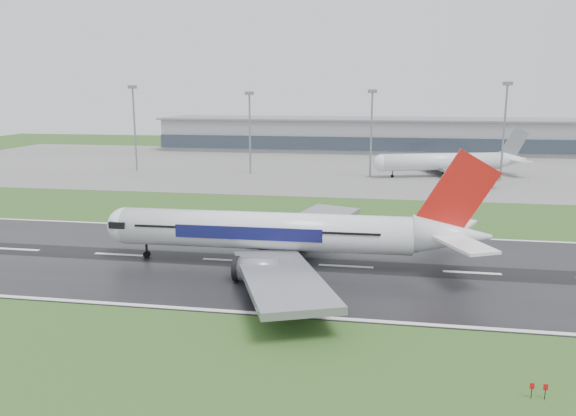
# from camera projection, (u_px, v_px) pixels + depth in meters

# --- Properties ---
(ground) EXTENTS (520.00, 520.00, 0.00)m
(ground) POSITION_uv_depth(u_px,v_px,m) (472.00, 273.00, 88.21)
(ground) COLOR #284D1C
(ground) RESTS_ON ground
(runway) EXTENTS (400.00, 45.00, 0.10)m
(runway) POSITION_uv_depth(u_px,v_px,m) (472.00, 273.00, 88.20)
(runway) COLOR black
(runway) RESTS_ON ground
(apron) EXTENTS (400.00, 130.00, 0.08)m
(apron) POSITION_uv_depth(u_px,v_px,m) (421.00, 168.00, 208.80)
(apron) COLOR slate
(apron) RESTS_ON ground
(terminal) EXTENTS (240.00, 36.00, 15.00)m
(terminal) POSITION_uv_depth(u_px,v_px,m) (414.00, 136.00, 265.15)
(terminal) COLOR gray
(terminal) RESTS_ON ground
(main_airliner) EXTENTS (64.54, 61.56, 18.78)m
(main_airliner) POSITION_uv_depth(u_px,v_px,m) (291.00, 209.00, 90.70)
(main_airliner) COLOR white
(main_airliner) RESTS_ON runway
(parked_airliner) EXTENTS (68.09, 65.61, 16.18)m
(parked_airliner) POSITION_uv_depth(u_px,v_px,m) (449.00, 153.00, 186.74)
(parked_airliner) COLOR silver
(parked_airliner) RESTS_ON apron
(floodmast_0) EXTENTS (0.64, 0.64, 29.24)m
(floodmast_0) POSITION_uv_depth(u_px,v_px,m) (135.00, 131.00, 198.46)
(floodmast_0) COLOR gray
(floodmast_0) RESTS_ON ground
(floodmast_1) EXTENTS (0.64, 0.64, 27.12)m
(floodmast_1) POSITION_uv_depth(u_px,v_px,m) (250.00, 135.00, 191.75)
(floodmast_1) COLOR gray
(floodmast_1) RESTS_ON ground
(floodmast_2) EXTENTS (0.64, 0.64, 27.76)m
(floodmast_2) POSITION_uv_depth(u_px,v_px,m) (371.00, 136.00, 184.88)
(floodmast_2) COLOR gray
(floodmast_2) RESTS_ON ground
(floodmast_3) EXTENTS (0.64, 0.64, 30.13)m
(floodmast_3) POSITION_uv_depth(u_px,v_px,m) (504.00, 134.00, 177.74)
(floodmast_3) COLOR gray
(floodmast_3) RESTS_ON ground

